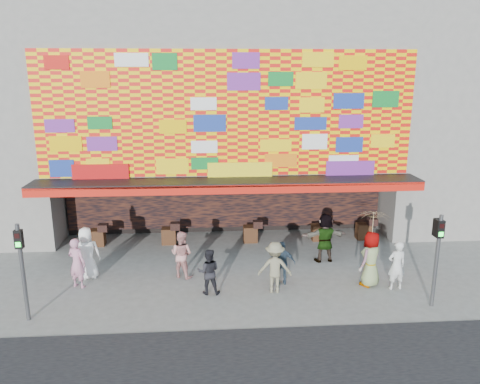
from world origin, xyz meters
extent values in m
plane|color=slate|center=(0.00, 0.00, 0.00)|extent=(90.00, 90.00, 0.00)
cube|color=gray|center=(0.00, 8.00, 6.50)|extent=(15.00, 8.00, 7.00)
cube|color=black|center=(0.00, 9.00, 1.50)|extent=(15.00, 6.00, 3.00)
cube|color=gray|center=(-7.30, 5.00, 1.50)|extent=(0.40, 2.00, 3.00)
cube|color=gray|center=(7.30, 5.00, 1.50)|extent=(0.40, 2.00, 3.00)
cube|color=black|center=(0.00, 3.40, 3.00)|extent=(15.20, 1.60, 0.12)
cube|color=red|center=(0.00, 2.62, 2.85)|extent=(15.20, 0.04, 0.35)
cube|color=#FCC500|center=(0.00, 3.96, 5.55)|extent=(14.80, 0.08, 4.90)
cube|color=black|center=(0.00, 5.85, 1.55)|extent=(14.00, 0.25, 2.50)
cylinder|color=#59595B|center=(-6.20, -1.50, 1.50)|extent=(0.12, 0.12, 3.00)
cube|color=black|center=(-6.20, -1.50, 2.55)|extent=(0.22, 0.18, 0.55)
cube|color=black|center=(-6.20, -1.59, 2.68)|extent=(0.14, 0.02, 0.14)
cube|color=#19E533|center=(-6.20, -1.59, 2.42)|extent=(0.14, 0.02, 0.14)
cylinder|color=#59595B|center=(6.20, -1.50, 1.50)|extent=(0.12, 0.12, 3.00)
cube|color=black|center=(6.20, -1.50, 2.55)|extent=(0.22, 0.18, 0.55)
cube|color=black|center=(6.20, -1.59, 2.68)|extent=(0.14, 0.02, 0.14)
cube|color=#19E533|center=(6.20, -1.59, 2.42)|extent=(0.14, 0.02, 0.14)
imported|color=white|center=(-5.11, 1.32, 0.95)|extent=(1.07, 0.85, 1.90)
imported|color=#C57F9C|center=(-5.28, 0.63, 0.88)|extent=(0.76, 0.65, 1.76)
imported|color=black|center=(-0.82, -0.16, 0.78)|extent=(0.79, 0.63, 1.55)
imported|color=#7B765A|center=(1.38, -0.18, 0.87)|extent=(1.19, 0.77, 1.74)
imported|color=#304154|center=(1.72, 0.38, 0.77)|extent=(0.94, 0.48, 1.55)
imported|color=gray|center=(3.67, 2.27, 0.96)|extent=(1.83, 0.73, 1.92)
imported|color=gray|center=(4.72, 0.07, 0.96)|extent=(1.12, 1.07, 1.93)
imported|color=silver|center=(5.50, -0.27, 0.85)|extent=(0.66, 0.47, 1.70)
imported|color=#D28D88|center=(-1.78, 1.22, 0.86)|extent=(1.04, 0.96, 1.71)
imported|color=#D5B686|center=(4.72, 0.07, 2.18)|extent=(1.18, 1.19, 0.97)
cylinder|color=#4C3326|center=(4.72, 0.07, 1.25)|extent=(0.02, 0.02, 1.00)
camera|label=1|loc=(-0.79, -14.45, 7.20)|focal=35.00mm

